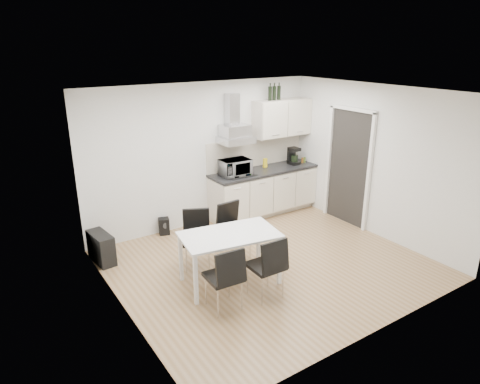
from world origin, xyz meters
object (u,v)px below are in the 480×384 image
object	(u,v)px
chair_near_left	(223,277)
chair_near_right	(266,267)
kitchenette	(264,173)
dining_table	(230,240)
chair_far_right	(235,232)
chair_far_left	(197,240)
guitar_amp	(101,248)
floor_speaker	(164,226)

from	to	relation	value
chair_near_left	chair_near_right	world-z (taller)	same
kitchenette	dining_table	world-z (taller)	kitchenette
chair_far_right	chair_near_left	world-z (taller)	same
dining_table	kitchenette	bearing A→B (deg)	52.54
chair_far_left	guitar_amp	size ratio (longest dim) A/B	1.49
floor_speaker	guitar_amp	bearing A→B (deg)	-144.11
chair_near_right	floor_speaker	size ratio (longest dim) A/B	2.93
chair_far_right	chair_near_right	xyz separation A→B (m)	(-0.26, -1.15, 0.00)
chair_far_left	floor_speaker	world-z (taller)	chair_far_left
kitchenette	chair_far_right	xyz separation A→B (m)	(-1.48, -1.25, -0.39)
chair_far_left	chair_near_right	bearing A→B (deg)	134.34
kitchenette	chair_far_left	xyz separation A→B (m)	(-2.13, -1.20, -0.39)
kitchenette	guitar_amp	bearing A→B (deg)	-175.84
dining_table	floor_speaker	xyz separation A→B (m)	(-0.12, 2.01, -0.51)
chair_near_right	kitchenette	bearing A→B (deg)	55.04
dining_table	chair_far_right	size ratio (longest dim) A/B	1.63
chair_near_right	chair_far_right	bearing A→B (deg)	78.16
kitchenette	chair_far_left	bearing A→B (deg)	-150.62
dining_table	floor_speaker	size ratio (longest dim) A/B	4.77
guitar_amp	floor_speaker	distance (m)	1.29
floor_speaker	chair_far_right	bearing A→B (deg)	-49.85
kitchenette	floor_speaker	distance (m)	2.19
dining_table	chair_far_right	bearing A→B (deg)	60.75
chair_far_left	chair_near_right	world-z (taller)	same
chair_near_right	dining_table	bearing A→B (deg)	111.22
floor_speaker	chair_far_left	bearing A→B (deg)	-74.82
dining_table	chair_near_left	size ratio (longest dim) A/B	1.63
kitchenette	chair_near_left	size ratio (longest dim) A/B	2.86
kitchenette	dining_table	bearing A→B (deg)	-136.68
dining_table	chair_far_left	bearing A→B (deg)	114.60
kitchenette	chair_near_right	bearing A→B (deg)	-126.03
kitchenette	chair_far_left	world-z (taller)	kitchenette
floor_speaker	dining_table	bearing A→B (deg)	-69.02
chair_far_left	floor_speaker	xyz separation A→B (m)	(0.06, 1.36, -0.29)
chair_far_right	chair_near_left	size ratio (longest dim) A/B	1.00
dining_table	chair_near_left	bearing A→B (deg)	-120.22
chair_far_right	floor_speaker	size ratio (longest dim) A/B	2.93
chair_near_left	floor_speaker	bearing A→B (deg)	87.04
chair_far_right	guitar_amp	bearing A→B (deg)	-32.39
dining_table	chair_far_left	distance (m)	0.70
dining_table	chair_far_right	xyz separation A→B (m)	(0.47, 0.59, -0.22)
kitchenette	guitar_amp	size ratio (longest dim) A/B	4.26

